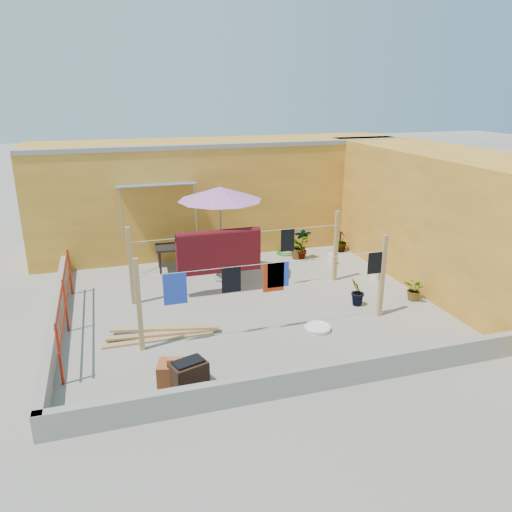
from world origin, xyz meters
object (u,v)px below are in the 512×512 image
at_px(patio_umbrella, 220,194).
at_px(water_jug_a, 375,273).
at_px(brazier, 189,375).
at_px(white_basin, 318,328).
at_px(water_jug_b, 332,259).
at_px(plant_back_a, 298,246).
at_px(outdoor_table, 183,248).
at_px(green_hose, 286,252).
at_px(brick_stack, 175,373).

bearing_deg(patio_umbrella, water_jug_a, -16.56).
bearing_deg(brazier, white_basin, 24.56).
distance_m(water_jug_b, plant_back_a, 1.06).
xyz_separation_m(outdoor_table, brazier, (-0.85, -5.68, -0.36)).
bearing_deg(plant_back_a, brazier, -126.27).
distance_m(water_jug_a, green_hose, 3.03).
distance_m(brick_stack, water_jug_b, 6.90).
xyz_separation_m(outdoor_table, white_basin, (1.99, -4.38, -0.56)).
distance_m(outdoor_table, water_jug_b, 4.11).
height_order(outdoor_table, water_jug_b, outdoor_table).
xyz_separation_m(brick_stack, green_hose, (4.15, 5.96, -0.17)).
xyz_separation_m(water_jug_a, plant_back_a, (-1.24, 2.18, 0.20)).
height_order(brazier, water_jug_b, brazier).
relative_size(water_jug_a, green_hose, 0.67).
relative_size(brick_stack, plant_back_a, 0.89).
xyz_separation_m(brazier, green_hose, (3.96, 6.14, -0.21)).
bearing_deg(green_hose, patio_umbrella, -146.10).
bearing_deg(outdoor_table, brazier, -98.53).
bearing_deg(green_hose, water_jug_b, -54.54).
bearing_deg(patio_umbrella, plant_back_a, 23.04).
xyz_separation_m(brazier, water_jug_a, (5.38, 3.47, -0.08)).
bearing_deg(patio_umbrella, white_basin, -69.90).
distance_m(white_basin, plant_back_a, 4.55).
bearing_deg(brick_stack, plant_back_a, 51.58).
bearing_deg(water_jug_b, outdoor_table, 168.82).
distance_m(outdoor_table, green_hose, 3.20).
bearing_deg(brick_stack, green_hose, 55.13).
height_order(green_hose, plant_back_a, plant_back_a).
bearing_deg(outdoor_table, plant_back_a, -0.58).
height_order(patio_umbrella, water_jug_a, patio_umbrella).
relative_size(brazier, white_basin, 1.21).
relative_size(patio_umbrella, white_basin, 4.57).
distance_m(brick_stack, brazier, 0.27).
distance_m(brazier, water_jug_b, 6.89).
bearing_deg(water_jug_a, water_jug_b, 110.41).
bearing_deg(water_jug_b, brazier, -134.80).
height_order(patio_umbrella, brazier, patio_umbrella).
bearing_deg(water_jug_a, white_basin, -139.49).
bearing_deg(brick_stack, water_jug_a, 30.53).
relative_size(brick_stack, green_hose, 1.15).
height_order(brazier, white_basin, brazier).
relative_size(water_jug_a, water_jug_b, 1.10).
xyz_separation_m(water_jug_a, green_hose, (-1.42, 2.67, -0.13)).
height_order(water_jug_a, green_hose, water_jug_a).
xyz_separation_m(patio_umbrella, white_basin, (1.20, -3.28, -2.17)).
bearing_deg(brick_stack, brazier, -44.23).
xyz_separation_m(white_basin, green_hose, (1.12, 4.84, -0.01)).
bearing_deg(white_basin, patio_umbrella, 110.10).
relative_size(outdoor_table, water_jug_b, 4.35).
bearing_deg(water_jug_a, brazier, -147.20).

